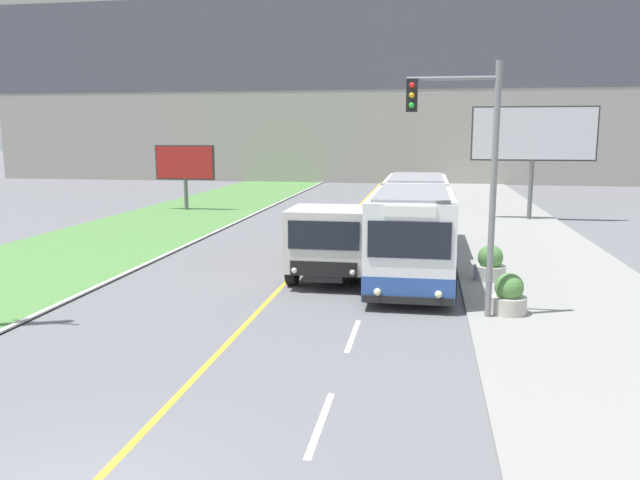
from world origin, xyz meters
name	(u,v)px	position (x,y,z in m)	size (l,w,h in m)	color
lane_marking_centre	(119,479)	(0.29, 1.06, 0.00)	(2.88, 140.00, 0.01)	gold
apartment_block_background	(385,53)	(0.00, 57.75, 12.59)	(80.00, 8.04, 25.17)	gray
city_bus	(414,223)	(3.96, 16.20, 1.52)	(2.61, 12.92, 2.99)	white
dump_truck	(334,241)	(1.43, 13.64, 1.23)	(2.59, 6.92, 2.43)	black
traffic_light_mast	(469,160)	(5.40, 9.68, 4.07)	(2.28, 0.32, 6.44)	slate
billboard_large	(534,136)	(9.99, 29.18, 4.58)	(6.56, 0.24, 6.17)	#59595B
billboard_small	(185,164)	(-10.40, 30.51, 2.83)	(3.78, 0.24, 4.02)	#59595B
planter_round_near	(509,296)	(6.56, 10.07, 0.55)	(0.93, 0.93, 1.07)	#B7B2A8
planter_round_second	(490,265)	(6.45, 13.88, 0.58)	(1.00, 1.00, 1.13)	#B7B2A8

